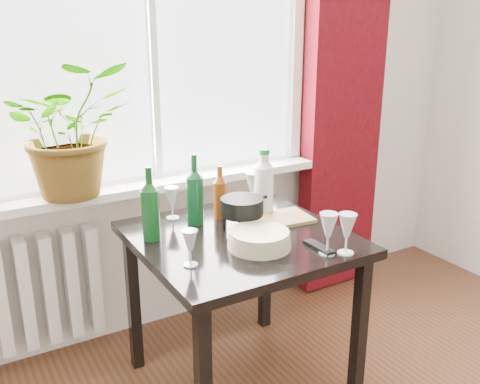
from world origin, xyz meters
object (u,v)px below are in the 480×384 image
wine_bottle_right (195,189)px  tv_remote (319,247)px  plate_stack (259,239)px  wineglass_front_right (328,233)px  radiator (13,297)px  fondue_pot (242,214)px  table (240,255)px  wineglass_back_left (172,203)px  wineglass_front_left (190,248)px  wine_bottle_left (150,203)px  potted_plant (71,130)px  wineglass_far_right (347,233)px  wineglass_back_center (254,192)px  cutting_board (277,219)px  bottle_amber (220,192)px  cleaning_bottle (264,181)px

wine_bottle_right → tv_remote: (0.30, -0.50, -0.15)m
wine_bottle_right → plate_stack: size_ratio=1.25×
wineglass_front_right → radiator: bearing=137.2°
fondue_pot → radiator: bearing=156.6°
table → tv_remote: tv_remote is taller
wineglass_back_left → wineglass_front_left: (-0.14, -0.48, -0.00)m
wineglass_front_right → plate_stack: (-0.19, 0.18, -0.05)m
wine_bottle_left → tv_remote: bearing=-39.0°
potted_plant → wine_bottle_left: bearing=-65.5°
potted_plant → wineglass_back_left: bearing=-34.2°
radiator → wineglass_front_right: size_ratio=4.70×
potted_plant → plate_stack: (0.53, -0.72, -0.37)m
radiator → fondue_pot: size_ratio=3.80×
radiator → wineglass_far_right: wineglass_far_right is taller
wineglass_front_right → wineglass_front_left: wineglass_front_right is taller
wineglass_front_right → wineglass_front_left: bearing=161.0°
wine_bottle_right → wineglass_front_left: size_ratio=2.24×
table → wine_bottle_left: wine_bottle_left is taller
wineglass_back_center → plate_stack: (-0.20, -0.36, -0.06)m
radiator → plate_stack: 1.22m
tv_remote → cutting_board: same height
wineglass_back_center → wineglass_back_left: 0.38m
table → wineglass_far_right: size_ratio=5.05×
wineglass_far_right → wineglass_back_center: size_ratio=0.86×
potted_plant → bottle_amber: potted_plant is taller
wine_bottle_left → potted_plant: bearing=114.5°
wine_bottle_right → wineglass_back_center: wine_bottle_right is taller
wineglass_far_right → wineglass_back_center: 0.59m
wine_bottle_right → fondue_pot: wine_bottle_right is taller
potted_plant → wineglass_back_left: 0.55m
cleaning_bottle → plate_stack: size_ratio=1.24×
fondue_pot → wineglass_back_left: bearing=136.8°
wineglass_back_left → wineglass_far_right: bearing=-58.3°
potted_plant → bottle_amber: bearing=-32.1°
wineglass_far_right → tv_remote: (-0.06, 0.08, -0.08)m
potted_plant → cutting_board: 0.99m
wineglass_far_right → wine_bottle_right: bearing=121.9°
table → wineglass_back_center: size_ratio=4.32×
table → potted_plant: size_ratio=1.42×
radiator → wine_bottle_left: (0.51, -0.49, 0.52)m
bottle_amber → wineglass_front_right: bottle_amber is taller
radiator → wineglass_back_left: (0.68, -0.31, 0.44)m
table → wineglass_front_right: 0.42m
wine_bottle_right → wineglass_far_right: size_ratio=1.89×
potted_plant → wineglass_far_right: (0.79, -0.93, -0.32)m
wineglass_front_left → plate_stack: 0.31m
potted_plant → wineglass_back_left: size_ratio=3.92×
cleaning_bottle → wineglass_back_center: bearing=118.7°
wineglass_front_left → wine_bottle_right: bearing=61.8°
wineglass_far_right → potted_plant: bearing=130.1°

